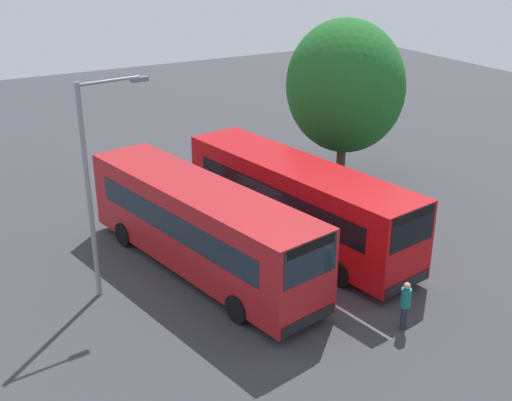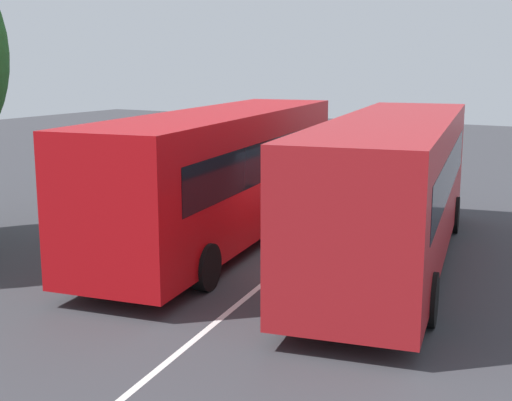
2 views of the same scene
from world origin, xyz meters
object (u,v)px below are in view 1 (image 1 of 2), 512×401
(pedestrian, at_px, (405,302))
(bus_far_left, at_px, (200,225))
(street_lamp, at_px, (94,177))
(bus_center_left, at_px, (298,200))
(depot_tree, at_px, (345,86))

(pedestrian, bearing_deg, bus_far_left, 10.69)
(bus_far_left, relative_size, street_lamp, 1.55)
(bus_center_left, relative_size, pedestrian, 6.96)
(bus_far_left, relative_size, pedestrian, 6.96)
(bus_center_left, xyz_separation_m, depot_tree, (-4.97, 5.75, 2.79))
(bus_far_left, height_order, pedestrian, bus_far_left)
(pedestrian, height_order, depot_tree, depot_tree)
(bus_center_left, xyz_separation_m, pedestrian, (6.66, -0.39, -0.82))
(bus_far_left, bearing_deg, street_lamp, -103.47)
(pedestrian, height_order, street_lamp, street_lamp)
(depot_tree, bearing_deg, street_lamp, -69.37)
(bus_far_left, xyz_separation_m, depot_tree, (-5.21, 9.95, 2.79))
(bus_far_left, bearing_deg, depot_tree, 106.53)
(pedestrian, xyz_separation_m, street_lamp, (-6.57, -7.30, 3.22))
(street_lamp, relative_size, depot_tree, 0.94)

